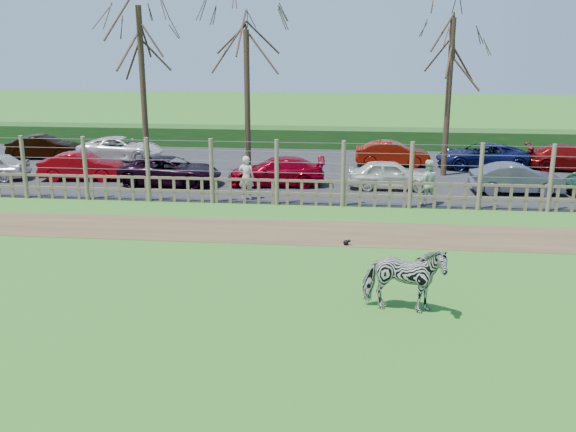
# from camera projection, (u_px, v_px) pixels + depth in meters

# --- Properties ---
(ground) EXTENTS (120.00, 120.00, 0.00)m
(ground) POSITION_uv_depth(u_px,v_px,m) (240.00, 281.00, 16.82)
(ground) COLOR #519430
(ground) RESTS_ON ground
(dirt_strip) EXTENTS (34.00, 2.80, 0.01)m
(dirt_strip) POSITION_uv_depth(u_px,v_px,m) (264.00, 231.00, 21.13)
(dirt_strip) COLOR brown
(dirt_strip) RESTS_ON ground
(asphalt) EXTENTS (44.00, 13.00, 0.04)m
(asphalt) POSITION_uv_depth(u_px,v_px,m) (293.00, 170.00, 30.71)
(asphalt) COLOR #232326
(asphalt) RESTS_ON ground
(hedge) EXTENTS (46.00, 2.00, 1.10)m
(hedge) POSITION_uv_depth(u_px,v_px,m) (305.00, 138.00, 37.28)
(hedge) COLOR #1E4716
(hedge) RESTS_ON ground
(fence) EXTENTS (30.16, 0.16, 2.50)m
(fence) POSITION_uv_depth(u_px,v_px,m) (277.00, 184.00, 24.27)
(fence) COLOR brown
(fence) RESTS_ON ground
(tree_left) EXTENTS (4.80, 4.80, 7.88)m
(tree_left) POSITION_uv_depth(u_px,v_px,m) (141.00, 50.00, 27.94)
(tree_left) COLOR #3D2B1E
(tree_left) RESTS_ON ground
(tree_mid) EXTENTS (4.80, 4.80, 6.83)m
(tree_mid) POSITION_uv_depth(u_px,v_px,m) (247.00, 67.00, 28.65)
(tree_mid) COLOR #3D2B1E
(tree_mid) RESTS_ON ground
(tree_right) EXTENTS (4.80, 4.80, 7.35)m
(tree_right) POSITION_uv_depth(u_px,v_px,m) (451.00, 59.00, 28.13)
(tree_right) COLOR #3D2B1E
(tree_right) RESTS_ON ground
(zebra) EXTENTS (2.01, 1.09, 1.62)m
(zebra) POSITION_uv_depth(u_px,v_px,m) (404.00, 279.00, 14.71)
(zebra) COLOR gray
(zebra) RESTS_ON ground
(visitor_a) EXTENTS (0.68, 0.50, 1.72)m
(visitor_a) POSITION_uv_depth(u_px,v_px,m) (246.00, 178.00, 24.91)
(visitor_a) COLOR beige
(visitor_a) RESTS_ON asphalt
(visitor_b) EXTENTS (0.86, 0.68, 1.72)m
(visitor_b) POSITION_uv_depth(u_px,v_px,m) (427.00, 182.00, 24.13)
(visitor_b) COLOR beige
(visitor_b) RESTS_ON asphalt
(crow) EXTENTS (0.23, 0.17, 0.19)m
(crow) POSITION_uv_depth(u_px,v_px,m) (346.00, 242.00, 19.67)
(crow) COLOR black
(crow) RESTS_ON ground
(car_1) EXTENTS (3.76, 1.65, 1.20)m
(car_1) POSITION_uv_depth(u_px,v_px,m) (82.00, 166.00, 28.48)
(car_1) COLOR #98030C
(car_1) RESTS_ON asphalt
(car_2) EXTENTS (4.44, 2.27, 1.20)m
(car_2) POSITION_uv_depth(u_px,v_px,m) (171.00, 171.00, 27.51)
(car_2) COLOR black
(car_2) RESTS_ON asphalt
(car_3) EXTENTS (4.26, 2.03, 1.20)m
(car_3) POSITION_uv_depth(u_px,v_px,m) (276.00, 171.00, 27.40)
(car_3) COLOR #940013
(car_3) RESTS_ON asphalt
(car_4) EXTENTS (3.53, 1.43, 1.20)m
(car_4) POSITION_uv_depth(u_px,v_px,m) (390.00, 175.00, 26.76)
(car_4) COLOR silver
(car_4) RESTS_ON asphalt
(car_5) EXTENTS (3.68, 1.38, 1.20)m
(car_5) POSITION_uv_depth(u_px,v_px,m) (517.00, 179.00, 25.95)
(car_5) COLOR #4F5262
(car_5) RESTS_ON asphalt
(car_7) EXTENTS (3.76, 1.66, 1.20)m
(car_7) POSITION_uv_depth(u_px,v_px,m) (44.00, 147.00, 33.54)
(car_7) COLOR black
(car_7) RESTS_ON asphalt
(car_8) EXTENTS (4.33, 2.01, 1.20)m
(car_8) POSITION_uv_depth(u_px,v_px,m) (121.00, 149.00, 33.03)
(car_8) COLOR white
(car_8) RESTS_ON asphalt
(car_11) EXTENTS (3.66, 1.33, 1.20)m
(car_11) POSITION_uv_depth(u_px,v_px,m) (392.00, 154.00, 31.59)
(car_11) COLOR maroon
(car_11) RESTS_ON asphalt
(car_12) EXTENTS (4.43, 2.25, 1.20)m
(car_12) POSITION_uv_depth(u_px,v_px,m) (482.00, 156.00, 31.02)
(car_12) COLOR #101445
(car_12) RESTS_ON asphalt
(car_13) EXTENTS (4.32, 2.21, 1.20)m
(car_13) POSITION_uv_depth(u_px,v_px,m) (571.00, 158.00, 30.50)
(car_13) COLOR maroon
(car_13) RESTS_ON asphalt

